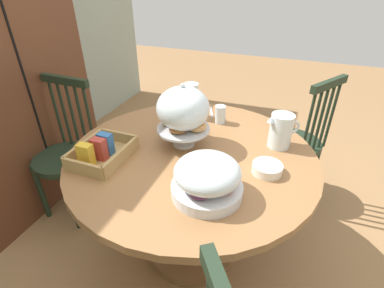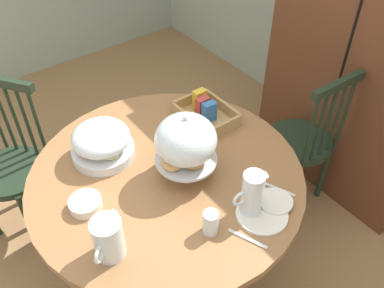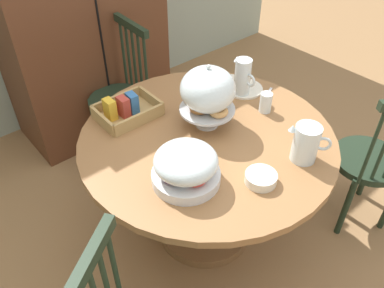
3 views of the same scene
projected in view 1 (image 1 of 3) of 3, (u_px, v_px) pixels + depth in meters
ground_plane at (202, 258)px, 1.81m from camera, size 10.00×10.00×0.00m
dining_table at (192, 182)px, 1.60m from camera, size 1.28×1.28×0.74m
windsor_chair_by_cabinet at (296, 144)px, 2.12m from camera, size 0.46×0.46×0.97m
windsor_chair_facing_door at (67, 157)px, 1.97m from camera, size 0.40×0.40×0.97m
pastry_stand_with_dome at (183, 111)px, 1.46m from camera, size 0.28×0.28×0.34m
fruit_platter_covered at (207, 178)px, 1.18m from camera, size 0.30×0.30×0.18m
orange_juice_pitcher at (191, 102)px, 1.81m from camera, size 0.09×0.17×0.22m
milk_pitcher at (281, 132)px, 1.51m from camera, size 0.14×0.17×0.18m
cereal_basket at (101, 152)px, 1.43m from camera, size 0.32×0.24×0.12m
china_plate_large at (190, 112)px, 1.90m from camera, size 0.22×0.22×0.01m
china_plate_small at (177, 109)px, 1.92m from camera, size 0.15×0.15×0.01m
cereal_bowl at (267, 168)px, 1.34m from camera, size 0.14×0.14×0.04m
drinking_glass at (220, 114)px, 1.76m from camera, size 0.06×0.06×0.11m
table_knife at (169, 112)px, 1.90m from camera, size 0.16×0.08×0.01m
dinner_fork at (164, 112)px, 1.90m from camera, size 0.16×0.08×0.01m
soup_spoon at (211, 112)px, 1.91m from camera, size 0.16×0.08×0.01m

